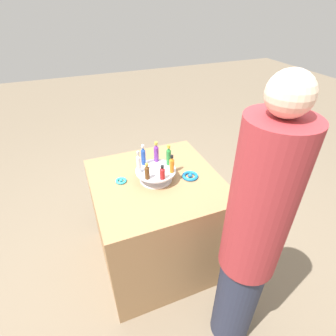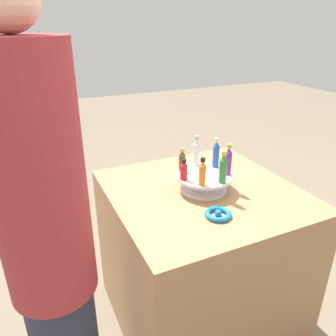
{
  "view_description": "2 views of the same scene",
  "coord_description": "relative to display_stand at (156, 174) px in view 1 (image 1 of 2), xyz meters",
  "views": [
    {
      "loc": [
        0.45,
        1.34,
        1.84
      ],
      "look_at": [
        -0.04,
        0.12,
        0.94
      ],
      "focal_mm": 28.0,
      "sensor_mm": 36.0,
      "label": 1
    },
    {
      "loc": [
        -1.16,
        0.72,
        1.51
      ],
      "look_at": [
        -0.07,
        0.21,
        0.97
      ],
      "focal_mm": 35.0,
      "sensor_mm": 36.0,
      "label": 2
    }
  ],
  "objects": [
    {
      "name": "ground_plane",
      "position": [
        0.0,
        0.0,
        -0.83
      ],
      "size": [
        12.0,
        12.0,
        0.0
      ],
      "primitive_type": "plane",
      "color": "#756651"
    },
    {
      "name": "party_table",
      "position": [
        0.0,
        0.0,
        -0.44
      ],
      "size": [
        0.85,
        0.85,
        0.79
      ],
      "color": "#9E754C",
      "rests_on": "ground_plane"
    },
    {
      "name": "display_stand",
      "position": [
        0.0,
        0.0,
        0.0
      ],
      "size": [
        0.27,
        0.27,
        0.08
      ],
      "color": "silver",
      "rests_on": "party_table"
    },
    {
      "name": "bottle_brown",
      "position": [
        0.08,
        0.07,
        0.09
      ],
      "size": [
        0.03,
        0.03,
        0.11
      ],
      "color": "brown",
      "rests_on": "display_stand"
    },
    {
      "name": "bottle_red",
      "position": [
        -0.01,
        0.11,
        0.08
      ],
      "size": [
        0.03,
        0.03,
        0.1
      ],
      "color": "#B21E23",
      "rests_on": "display_stand"
    },
    {
      "name": "bottle_orange",
      "position": [
        -0.09,
        0.06,
        0.09
      ],
      "size": [
        0.03,
        0.03,
        0.13
      ],
      "color": "orange",
      "rests_on": "display_stand"
    },
    {
      "name": "bottle_green",
      "position": [
        -0.1,
        -0.03,
        0.1
      ],
      "size": [
        0.03,
        0.03,
        0.15
      ],
      "color": "#288438",
      "rests_on": "display_stand"
    },
    {
      "name": "bottle_purple",
      "position": [
        -0.04,
        -0.1,
        0.1
      ],
      "size": [
        0.03,
        0.03,
        0.15
      ],
      "color": "#702D93",
      "rests_on": "display_stand"
    },
    {
      "name": "bottle_blue",
      "position": [
        0.05,
        -0.09,
        0.1
      ],
      "size": [
        0.03,
        0.03,
        0.15
      ],
      "color": "#234CAD",
      "rests_on": "display_stand"
    },
    {
      "name": "bottle_clear",
      "position": [
        0.11,
        -0.02,
        0.1
      ],
      "size": [
        0.03,
        0.03,
        0.15
      ],
      "color": "silver",
      "rests_on": "display_stand"
    },
    {
      "name": "ribbon_bow_teal",
      "position": [
        0.22,
        -0.06,
        -0.04
      ],
      "size": [
        0.07,
        0.07,
        0.02
      ],
      "color": "#2DB7CC",
      "rests_on": "party_table"
    },
    {
      "name": "ribbon_bow_blue",
      "position": [
        -0.22,
        0.06,
        -0.03
      ],
      "size": [
        0.11,
        0.11,
        0.03
      ],
      "color": "blue",
      "rests_on": "party_table"
    },
    {
      "name": "person_figure",
      "position": [
        -0.23,
        0.71,
        -0.0
      ],
      "size": [
        0.28,
        0.28,
        1.64
      ],
      "rotation": [
        0.0,
        0.0,
        -1.25
      ],
      "color": "#282D42",
      "rests_on": "ground_plane"
    }
  ]
}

